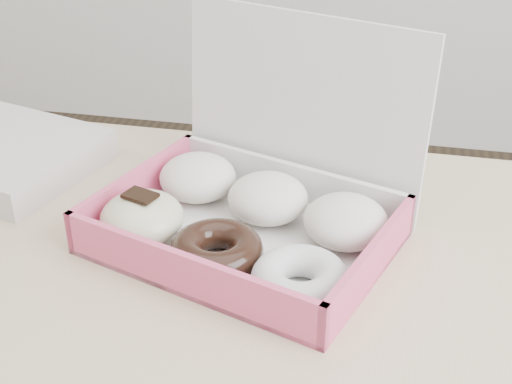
# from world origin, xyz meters

# --- Properties ---
(table) EXTENTS (1.20, 0.80, 0.75)m
(table) POSITION_xyz_m (0.00, 0.00, 0.67)
(table) COLOR tan
(table) RESTS_ON ground
(donut_box) EXTENTS (0.38, 0.35, 0.23)m
(donut_box) POSITION_xyz_m (-0.03, 0.14, 0.79)
(donut_box) COLOR silver
(donut_box) RESTS_ON table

